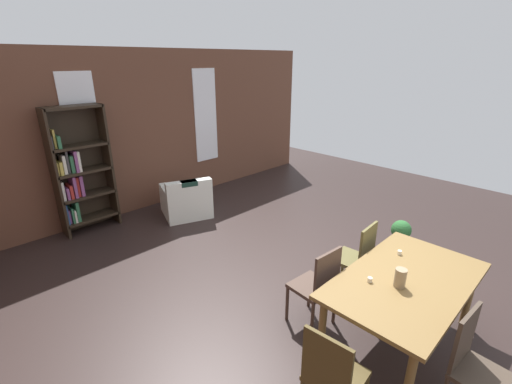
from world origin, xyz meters
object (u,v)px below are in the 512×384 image
vase_on_table (400,278)px  dining_chair_far_left (318,285)px  dining_chair_head_left (332,376)px  potted_plant_by_shelf (401,232)px  dining_table (405,286)px  dining_chair_far_right (357,257)px  armchair_white (186,201)px  dining_chair_near_left (475,366)px  bookshelf_tall (78,173)px

vase_on_table → dining_chair_far_left: bearing=107.0°
dining_chair_head_left → potted_plant_by_shelf: bearing=14.9°
vase_on_table → dining_chair_far_left: size_ratio=0.19×
dining_table → vase_on_table: 0.24m
dining_chair_far_right → armchair_white: bearing=92.1°
dining_chair_near_left → armchair_white: bearing=82.3°
dining_chair_far_right → potted_plant_by_shelf: size_ratio=2.28×
dining_chair_far_right → potted_plant_by_shelf: bearing=4.2°
dining_table → bookshelf_tall: (-1.25, 4.81, 0.33)m
vase_on_table → potted_plant_by_shelf: size_ratio=0.43×
vase_on_table → potted_plant_by_shelf: vase_on_table is taller
dining_chair_far_right → potted_plant_by_shelf: dining_chair_far_right is taller
dining_chair_near_left → bookshelf_tall: bearing=98.9°
dining_chair_head_left → dining_chair_far_right: bearing=24.3°
dining_chair_near_left → armchair_white: size_ratio=0.93×
vase_on_table → dining_chair_near_left: dining_chair_near_left is taller
dining_chair_far_left → bookshelf_tall: size_ratio=0.46×
bookshelf_tall → armchair_white: 1.83m
dining_table → armchair_white: bearing=86.2°
vase_on_table → dining_table: bearing=-0.0°
dining_chair_far_right → dining_chair_near_left: (-0.78, -1.46, 0.00)m
dining_chair_head_left → armchair_white: (1.51, 4.12, -0.23)m
dining_chair_far_right → dining_chair_head_left: (-1.63, -0.74, 0.00)m
dining_chair_far_right → dining_chair_near_left: same height
dining_chair_head_left → bookshelf_tall: (-0.02, 4.82, 0.49)m
bookshelf_tall → dining_chair_near_left: bearing=-81.1°
dining_table → potted_plant_by_shelf: (1.94, 0.84, -0.44)m
dining_chair_far_left → armchair_white: (0.66, 3.39, -0.23)m
dining_chair_near_left → dining_table: bearing=62.3°
armchair_white → potted_plant_by_shelf: bearing=-62.9°
dining_chair_far_left → dining_table: bearing=-61.6°
dining_chair_head_left → dining_table: bearing=0.3°
dining_chair_far_right → vase_on_table: bearing=-127.8°
dining_chair_near_left → vase_on_table: bearing=73.9°
vase_on_table → bookshelf_tall: 4.93m
armchair_white → dining_chair_far_right: bearing=-87.9°
dining_chair_head_left → potted_plant_by_shelf: dining_chair_head_left is taller
dining_table → bookshelf_tall: bearing=104.6°
armchair_white → dining_chair_near_left: bearing=-97.7°
potted_plant_by_shelf → armchair_white: bearing=117.1°
vase_on_table → dining_chair_head_left: size_ratio=0.19×
dining_table → dining_chair_near_left: 0.84m
vase_on_table → dining_chair_near_left: (-0.21, -0.73, -0.33)m
dining_chair_far_left → dining_chair_far_right: bearing=-0.0°
dining_chair_near_left → bookshelf_tall: size_ratio=0.46×
dining_table → dining_chair_near_left: bearing=-117.7°
dining_chair_far_right → dining_chair_head_left: same height
dining_chair_near_left → dining_chair_far_right: bearing=62.0°
dining_table → armchair_white: 4.14m
dining_chair_far_right → dining_chair_head_left: bearing=-155.7°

